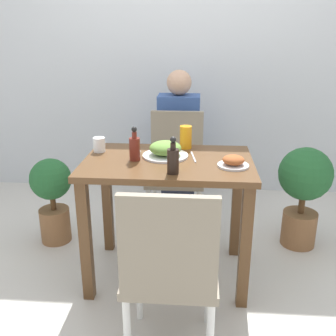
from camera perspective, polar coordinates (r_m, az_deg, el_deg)
name	(u,v)px	position (r m, az deg, el deg)	size (l,w,h in m)	color
ground_plane	(168,273)	(2.60, 0.00, -14.98)	(16.00, 16.00, 0.00)	beige
wall_back	(181,50)	(3.60, 1.87, 16.79)	(8.00, 0.05, 2.60)	silver
dining_table	(168,182)	(2.31, 0.00, -2.11)	(0.97, 0.64, 0.76)	brown
chair_near	(170,267)	(1.76, 0.31, -14.22)	(0.42, 0.42, 0.89)	gray
chair_far	(176,165)	(2.98, 1.16, 0.46)	(0.42, 0.42, 0.89)	gray
food_plate	(165,150)	(2.30, -0.39, 2.66)	(0.27, 0.27, 0.09)	white
side_plate	(233,162)	(2.17, 9.46, 0.91)	(0.17, 0.17, 0.06)	white
drink_cup	(99,145)	(2.43, -9.96, 3.36)	(0.07, 0.07, 0.09)	white
juice_glass	(186,137)	(2.47, 2.59, 4.50)	(0.08, 0.08, 0.14)	orange
sauce_bottle	(173,160)	(2.02, 0.73, 1.24)	(0.06, 0.06, 0.20)	black
condiment_bottle	(135,147)	(2.24, -4.86, 2.99)	(0.06, 0.06, 0.20)	maroon
fork_utensil	(138,155)	(2.33, -4.42, 1.82)	(0.01, 0.19, 0.00)	silver
spoon_utensil	(193,157)	(2.31, 3.69, 1.63)	(0.04, 0.19, 0.00)	silver
potted_plant_left	(52,194)	(2.91, -16.47, -3.66)	(0.29, 0.29, 0.63)	brown
potted_plant_right	(304,187)	(2.87, 19.12, -2.61)	(0.36, 0.36, 0.72)	brown
person_figure	(179,142)	(3.30, 1.55, 3.84)	(0.34, 0.22, 1.17)	#2D3347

